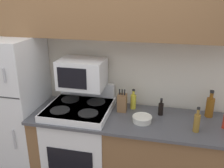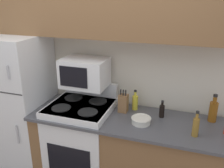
% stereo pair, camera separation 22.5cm
% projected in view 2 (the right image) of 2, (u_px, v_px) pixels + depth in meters
% --- Properties ---
extents(wall_back, '(8.00, 0.05, 2.55)m').
position_uv_depth(wall_back, '(106.00, 67.00, 2.80)').
color(wall_back, beige).
rests_on(wall_back, ground_plane).
extents(lower_cabinets, '(1.95, 0.66, 0.88)m').
position_uv_depth(lower_cabinets, '(126.00, 154.00, 2.66)').
color(lower_cabinets, brown).
rests_on(lower_cabinets, ground_plane).
extents(refrigerator, '(0.71, 0.66, 1.64)m').
position_uv_depth(refrigerator, '(18.00, 105.00, 2.94)').
color(refrigerator, white).
rests_on(refrigerator, ground_plane).
extents(upper_cabinets, '(2.66, 0.31, 0.67)m').
position_uv_depth(upper_cabinets, '(99.00, 2.00, 2.40)').
color(upper_cabinets, brown).
rests_on(upper_cabinets, refrigerator).
extents(stove, '(0.66, 0.65, 1.11)m').
position_uv_depth(stove, '(82.00, 142.00, 2.79)').
color(stove, white).
rests_on(stove, ground_plane).
extents(microwave, '(0.47, 0.35, 0.30)m').
position_uv_depth(microwave, '(85.00, 73.00, 2.63)').
color(microwave, white).
rests_on(microwave, stove).
extents(knife_block, '(0.09, 0.09, 0.25)m').
position_uv_depth(knife_block, '(123.00, 103.00, 2.60)').
color(knife_block, brown).
rests_on(knife_block, lower_cabinets).
extents(bowl, '(0.19, 0.19, 0.06)m').
position_uv_depth(bowl, '(141.00, 120.00, 2.38)').
color(bowl, silver).
rests_on(bowl, lower_cabinets).
extents(bottle_vinegar, '(0.06, 0.06, 0.24)m').
position_uv_depth(bottle_vinegar, '(196.00, 126.00, 2.15)').
color(bottle_vinegar, olive).
rests_on(bottle_vinegar, lower_cabinets).
extents(bottle_whiskey, '(0.08, 0.08, 0.28)m').
position_uv_depth(bottle_whiskey, '(213.00, 111.00, 2.40)').
color(bottle_whiskey, brown).
rests_on(bottle_whiskey, lower_cabinets).
extents(bottle_soy_sauce, '(0.05, 0.05, 0.18)m').
position_uv_depth(bottle_soy_sauce, '(162.00, 111.00, 2.49)').
color(bottle_soy_sauce, black).
rests_on(bottle_soy_sauce, lower_cabinets).
extents(bottle_cooking_spray, '(0.06, 0.06, 0.22)m').
position_uv_depth(bottle_cooking_spray, '(135.00, 102.00, 2.65)').
color(bottle_cooking_spray, gold).
rests_on(bottle_cooking_spray, lower_cabinets).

